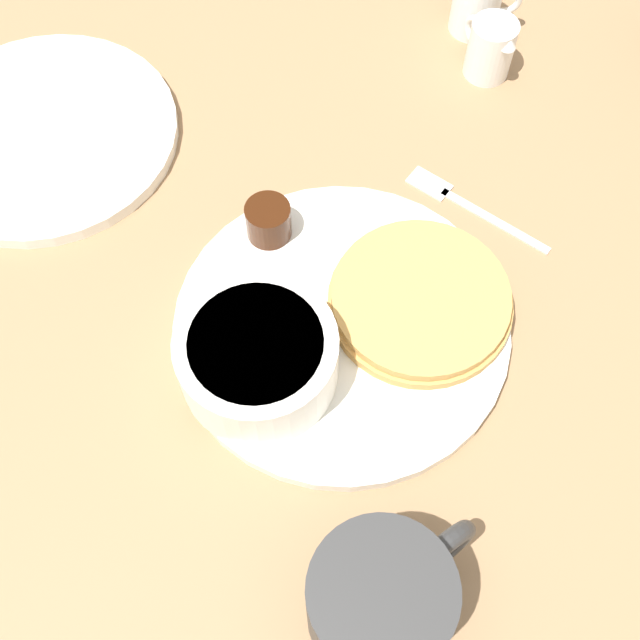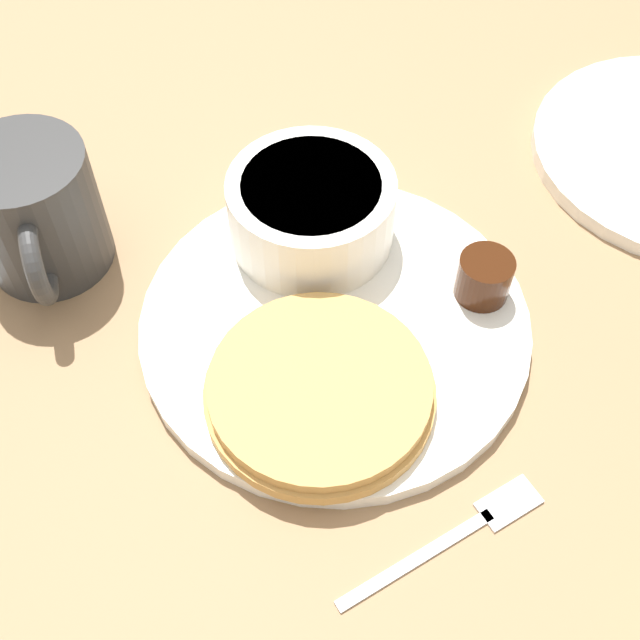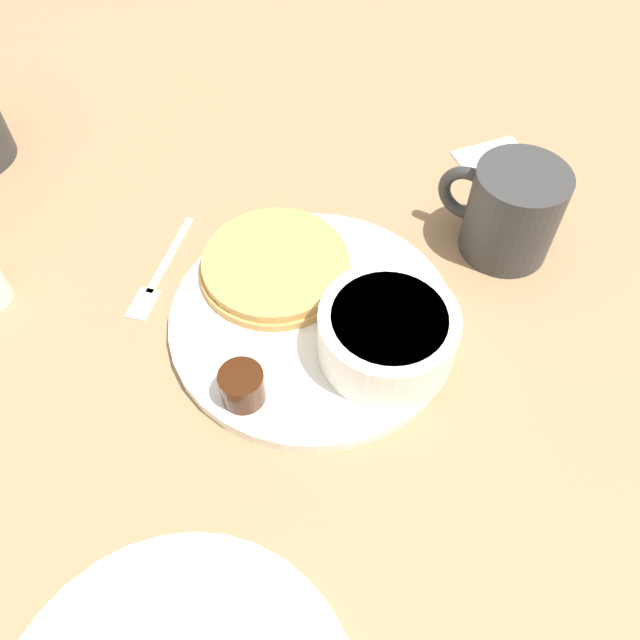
{
  "view_description": "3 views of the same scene",
  "coord_description": "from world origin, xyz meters",
  "px_view_note": "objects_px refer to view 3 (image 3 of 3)",
  "views": [
    {
      "loc": [
        -0.08,
        -0.28,
        0.55
      ],
      "look_at": [
        -0.02,
        -0.01,
        0.04
      ],
      "focal_mm": 45.0,
      "sensor_mm": 36.0,
      "label": 1
    },
    {
      "loc": [
        0.31,
        0.04,
        0.44
      ],
      "look_at": [
        0.02,
        -0.01,
        0.03
      ],
      "focal_mm": 45.0,
      "sensor_mm": 36.0,
      "label": 2
    },
    {
      "loc": [
        -0.28,
        0.19,
        0.46
      ],
      "look_at": [
        -0.02,
        0.0,
        0.02
      ],
      "focal_mm": 35.0,
      "sensor_mm": 36.0,
      "label": 3
    }
  ],
  "objects_px": {
    "bowl": "(387,333)",
    "coffee_mug": "(510,211)",
    "plate": "(313,318)",
    "fork": "(157,278)"
  },
  "relations": [
    {
      "from": "coffee_mug",
      "to": "fork",
      "type": "xyz_separation_m",
      "value": [
        0.16,
        0.3,
        -0.04
      ]
    },
    {
      "from": "coffee_mug",
      "to": "fork",
      "type": "relative_size",
      "value": 1.04
    },
    {
      "from": "plate",
      "to": "fork",
      "type": "bearing_deg",
      "value": 36.26
    },
    {
      "from": "bowl",
      "to": "fork",
      "type": "relative_size",
      "value": 1.03
    },
    {
      "from": "bowl",
      "to": "coffee_mug",
      "type": "distance_m",
      "value": 0.19
    },
    {
      "from": "plate",
      "to": "coffee_mug",
      "type": "distance_m",
      "value": 0.21
    },
    {
      "from": "plate",
      "to": "bowl",
      "type": "bearing_deg",
      "value": -158.31
    },
    {
      "from": "bowl",
      "to": "coffee_mug",
      "type": "relative_size",
      "value": 0.99
    },
    {
      "from": "bowl",
      "to": "fork",
      "type": "distance_m",
      "value": 0.23
    },
    {
      "from": "fork",
      "to": "bowl",
      "type": "bearing_deg",
      "value": -148.37
    }
  ]
}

